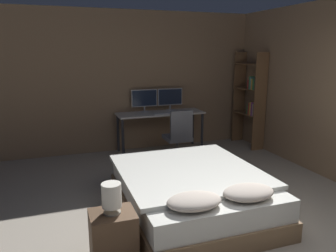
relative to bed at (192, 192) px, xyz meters
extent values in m
cube|color=#8E7051|center=(0.38, 2.89, 1.09)|extent=(12.00, 0.06, 2.70)
cube|color=#846647|center=(0.00, 0.01, -0.15)|extent=(1.62, 2.04, 0.22)
cube|color=silver|center=(0.00, 0.01, 0.08)|extent=(1.56, 1.98, 0.25)
cube|color=silver|center=(0.00, 0.14, 0.23)|extent=(1.66, 1.71, 0.05)
ellipsoid|color=beige|center=(-0.30, -0.75, 0.27)|extent=(0.55, 0.38, 0.13)
ellipsoid|color=beige|center=(0.30, -0.75, 0.27)|extent=(0.55, 0.38, 0.13)
cube|color=brown|center=(-1.08, -0.65, -0.02)|extent=(0.42, 0.35, 0.49)
cylinder|color=gray|center=(-1.08, -0.65, 0.24)|extent=(0.16, 0.16, 0.01)
cylinder|color=gray|center=(-1.08, -0.65, 0.27)|extent=(0.02, 0.02, 0.05)
cylinder|color=silver|center=(-1.08, -0.65, 0.41)|extent=(0.18, 0.18, 0.22)
cube|color=beige|center=(0.43, 2.54, 0.50)|extent=(1.69, 0.56, 0.03)
cylinder|color=#2D2D33|center=(-0.37, 2.31, 0.11)|extent=(0.05, 0.05, 0.74)
cylinder|color=#2D2D33|center=(1.23, 2.31, 0.11)|extent=(0.05, 0.05, 0.74)
cylinder|color=#2D2D33|center=(-0.37, 2.77, 0.11)|extent=(0.05, 0.05, 0.74)
cylinder|color=#2D2D33|center=(1.23, 2.77, 0.11)|extent=(0.05, 0.05, 0.74)
cylinder|color=#B7B7BC|center=(0.16, 2.72, 0.52)|extent=(0.16, 0.16, 0.01)
cylinder|color=#B7B7BC|center=(0.16, 2.72, 0.57)|extent=(0.03, 0.03, 0.09)
cube|color=#B7B7BC|center=(0.16, 2.72, 0.78)|extent=(0.51, 0.03, 0.34)
cube|color=#192338|center=(0.16, 2.71, 0.78)|extent=(0.48, 0.00, 0.31)
cylinder|color=#B7B7BC|center=(0.70, 2.72, 0.52)|extent=(0.16, 0.16, 0.01)
cylinder|color=#B7B7BC|center=(0.70, 2.72, 0.57)|extent=(0.03, 0.03, 0.09)
cube|color=#B7B7BC|center=(0.70, 2.72, 0.78)|extent=(0.51, 0.03, 0.34)
cube|color=#192338|center=(0.70, 2.71, 0.78)|extent=(0.48, 0.00, 0.31)
cube|color=#B7B7BC|center=(0.43, 2.37, 0.52)|extent=(0.36, 0.13, 0.02)
ellipsoid|color=#B7B7BC|center=(0.70, 2.37, 0.53)|extent=(0.07, 0.05, 0.04)
cylinder|color=black|center=(0.54, 1.90, -0.24)|extent=(0.52, 0.52, 0.04)
cylinder|color=gray|center=(0.54, 1.90, -0.05)|extent=(0.05, 0.05, 0.34)
cube|color=slate|center=(0.54, 1.90, 0.15)|extent=(0.44, 0.44, 0.07)
cube|color=slate|center=(0.54, 1.70, 0.43)|extent=(0.40, 0.05, 0.49)
cube|color=brown|center=(2.28, 1.95, 0.69)|extent=(0.27, 0.02, 1.91)
cube|color=brown|center=(2.28, 2.72, 0.69)|extent=(0.27, 0.02, 1.91)
cube|color=brown|center=(2.28, 2.33, 0.41)|extent=(0.27, 0.75, 0.02)
cube|color=brown|center=(2.28, 2.33, 0.92)|extent=(0.27, 0.75, 0.02)
cube|color=brown|center=(2.28, 2.33, 1.42)|extent=(0.27, 0.75, 0.02)
cube|color=#7A387F|center=(2.28, 1.98, 0.52)|extent=(0.22, 0.03, 0.21)
cube|color=#BCB29E|center=(2.28, 2.02, 0.54)|extent=(0.22, 0.02, 0.24)
cube|color=#7A387F|center=(2.28, 2.07, 0.55)|extent=(0.22, 0.04, 0.27)
cube|color=gold|center=(2.28, 2.12, 0.55)|extent=(0.22, 0.04, 0.27)
cube|color=#B2332D|center=(2.28, 2.17, 0.53)|extent=(0.22, 0.04, 0.23)
cube|color=#337042|center=(2.28, 2.21, 0.53)|extent=(0.22, 0.03, 0.22)
cube|color=#28282D|center=(2.28, 1.99, 1.06)|extent=(0.22, 0.04, 0.26)
cube|color=#337042|center=(2.28, 2.03, 1.06)|extent=(0.22, 0.02, 0.26)
cube|color=#337042|center=(2.28, 2.07, 1.04)|extent=(0.22, 0.02, 0.22)
cube|color=gold|center=(2.28, 2.11, 1.04)|extent=(0.22, 0.04, 0.21)
cube|color=teal|center=(2.28, 2.15, 1.05)|extent=(0.22, 0.03, 0.24)
cube|color=#337042|center=(2.28, 2.19, 1.06)|extent=(0.22, 0.03, 0.25)
cube|color=#B2332D|center=(2.28, 2.23, 1.03)|extent=(0.22, 0.04, 0.19)
camera|label=1|loc=(-1.50, -3.41, 1.68)|focal=35.00mm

